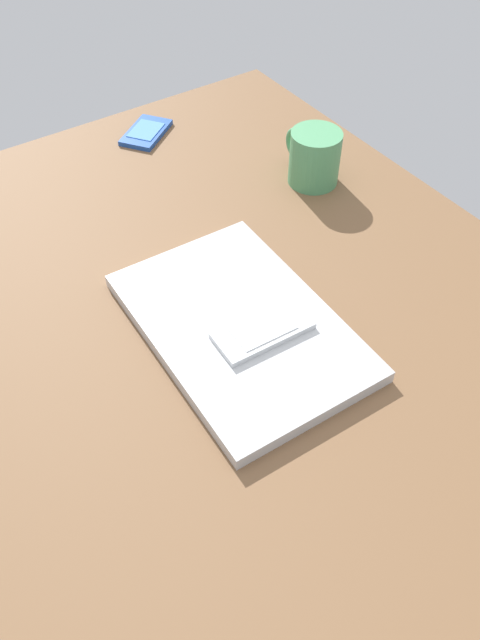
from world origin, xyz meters
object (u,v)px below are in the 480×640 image
object	(u,v)px
laptop_closed	(240,326)
coffee_mug	(314,157)
cell_phone_on_desk	(146,132)
cell_phone_on_laptop	(265,333)

from	to	relation	value
laptop_closed	coffee_mug	xyz separation A→B (cm)	(20.47, -27.67, 3.35)
laptop_closed	cell_phone_on_desk	distance (cm)	48.92
laptop_closed	cell_phone_on_desk	xyz separation A→B (cm)	(47.40, -12.07, -0.46)
laptop_closed	cell_phone_on_desk	bearing A→B (deg)	-12.69
cell_phone_on_laptop	cell_phone_on_desk	xyz separation A→B (cm)	(51.03, -10.90, -1.84)
cell_phone_on_laptop	coffee_mug	size ratio (longest dim) A/B	1.09
cell_phone_on_laptop	coffee_mug	xyz separation A→B (cm)	(24.09, -26.50, 1.98)
cell_phone_on_desk	coffee_mug	bearing A→B (deg)	-149.92
cell_phone_on_desk	coffee_mug	size ratio (longest dim) A/B	1.02
cell_phone_on_laptop	coffee_mug	distance (cm)	35.87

